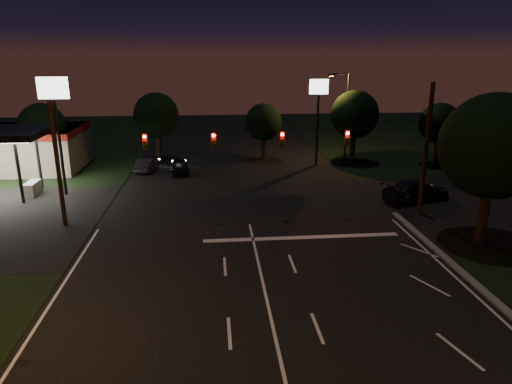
{
  "coord_description": "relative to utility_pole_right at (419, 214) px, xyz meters",
  "views": [
    {
      "loc": [
        -2.23,
        -13.9,
        10.77
      ],
      "look_at": [
        0.18,
        11.46,
        3.0
      ],
      "focal_mm": 32.0,
      "sensor_mm": 36.0,
      "label": 1
    }
  ],
  "objects": [
    {
      "name": "tree_far_d",
      "position": [
        0.02,
        16.13,
        4.83
      ],
      "size": [
        4.8,
        4.8,
        7.3
      ],
      "color": "black",
      "rests_on": "ground"
    },
    {
      "name": "tree_far_b",
      "position": [
        -19.98,
        19.13,
        4.61
      ],
      "size": [
        4.6,
        4.6,
        6.98
      ],
      "color": "black",
      "rests_on": "ground"
    },
    {
      "name": "tree_far_c",
      "position": [
        -8.98,
        18.1,
        3.9
      ],
      "size": [
        3.8,
        3.8,
        5.86
      ],
      "color": "black",
      "rests_on": "ground"
    },
    {
      "name": "pole_sign_right",
      "position": [
        -4.0,
        15.0,
        6.24
      ],
      "size": [
        1.8,
        0.3,
        8.4
      ],
      "color": "black",
      "rests_on": "ground"
    },
    {
      "name": "stop_bar",
      "position": [
        -9.0,
        -3.5,
        0.01
      ],
      "size": [
        12.0,
        0.5,
        0.01
      ],
      "primitive_type": "cube",
      "color": "silver",
      "rests_on": "ground"
    },
    {
      "name": "utility_pole_left",
      "position": [
        -24.0,
        0.0,
        0.0
      ],
      "size": [
        0.28,
        0.28,
        8.0
      ],
      "primitive_type": "cylinder",
      "color": "black",
      "rests_on": "ground"
    },
    {
      "name": "tree_right_near",
      "position": [
        1.53,
        -4.83,
        5.68
      ],
      "size": [
        6.0,
        6.0,
        8.76
      ],
      "color": "black",
      "rests_on": "ground"
    },
    {
      "name": "signal_span",
      "position": [
        -12.0,
        -0.04,
        5.5
      ],
      "size": [
        24.0,
        0.4,
        1.56
      ],
      "color": "black",
      "rests_on": "ground"
    },
    {
      "name": "street_light_right_far",
      "position": [
        -0.76,
        17.0,
        5.24
      ],
      "size": [
        2.2,
        0.35,
        9.0
      ],
      "color": "black",
      "rests_on": "ground"
    },
    {
      "name": "utility_pole_right",
      "position": [
        0.0,
        0.0,
        0.0
      ],
      "size": [
        0.3,
        0.3,
        9.0
      ],
      "primitive_type": "cylinder",
      "color": "black",
      "rests_on": "ground"
    },
    {
      "name": "car_cross",
      "position": [
        0.99,
        2.82,
        0.79
      ],
      "size": [
        5.88,
        3.83,
        1.58
      ],
      "primitive_type": "imported",
      "rotation": [
        0.0,
        0.0,
        1.89
      ],
      "color": "black",
      "rests_on": "ground"
    },
    {
      "name": "ground",
      "position": [
        -12.0,
        -15.0,
        0.0
      ],
      "size": [
        140.0,
        140.0,
        0.0
      ],
      "primitive_type": "plane",
      "color": "black",
      "rests_on": "ground"
    },
    {
      "name": "tree_far_e",
      "position": [
        8.02,
        14.11,
        4.11
      ],
      "size": [
        4.0,
        4.0,
        6.18
      ],
      "color": "black",
      "rests_on": "ground"
    },
    {
      "name": "tree_far_a",
      "position": [
        -29.98,
        15.12,
        4.26
      ],
      "size": [
        4.2,
        4.2,
        6.42
      ],
      "color": "black",
      "rests_on": "ground"
    },
    {
      "name": "gas_station",
      "position": [
        -33.86,
        15.39,
        2.38
      ],
      "size": [
        14.2,
        16.1,
        5.25
      ],
      "color": "gray",
      "rests_on": "ground"
    },
    {
      "name": "pole_sign_left_near",
      "position": [
        -26.0,
        7.0,
        6.98
      ],
      "size": [
        2.2,
        0.3,
        9.1
      ],
      "color": "black",
      "rests_on": "ground"
    },
    {
      "name": "car_oncoming_a",
      "position": [
        -17.43,
        13.05,
        0.7
      ],
      "size": [
        2.03,
        4.26,
        1.41
      ],
      "primitive_type": "imported",
      "rotation": [
        0.0,
        0.0,
        3.23
      ],
      "color": "black",
      "rests_on": "ground"
    },
    {
      "name": "car_oncoming_b",
      "position": [
        -20.56,
        14.08,
        0.64
      ],
      "size": [
        1.99,
        4.08,
        1.29
      ],
      "primitive_type": "imported",
      "rotation": [
        0.0,
        0.0,
        2.98
      ],
      "color": "black",
      "rests_on": "ground"
    }
  ]
}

